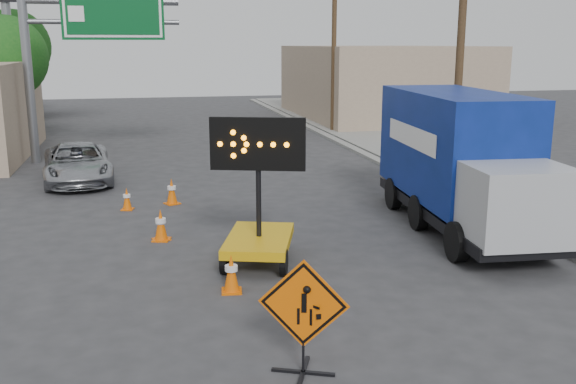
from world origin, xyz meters
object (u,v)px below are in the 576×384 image
object	(u,v)px
arrow_board	(259,231)
pickup_truck	(77,163)
construction_sign	(303,315)
box_truck	(459,169)

from	to	relation	value
arrow_board	pickup_truck	distance (m)	10.88
construction_sign	arrow_board	bearing A→B (deg)	110.03
construction_sign	arrow_board	xyz separation A→B (m)	(0.27, 5.01, -0.22)
pickup_truck	box_truck	world-z (taller)	box_truck
box_truck	construction_sign	bearing A→B (deg)	-126.72
box_truck	arrow_board	bearing A→B (deg)	-159.73
construction_sign	box_truck	size ratio (longest dim) A/B	0.23
construction_sign	pickup_truck	bearing A→B (deg)	129.56
construction_sign	box_truck	world-z (taller)	box_truck
construction_sign	box_truck	bearing A→B (deg)	71.27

